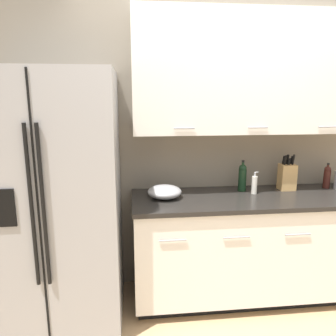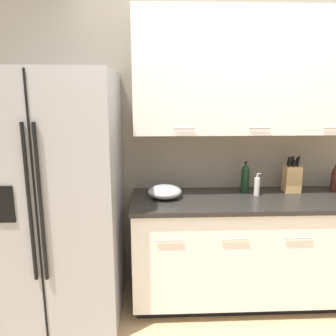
# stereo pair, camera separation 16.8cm
# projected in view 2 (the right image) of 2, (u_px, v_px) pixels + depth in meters

# --- Properties ---
(wall_back) EXTENTS (10.00, 0.39, 2.60)m
(wall_back) POSITION_uv_depth(u_px,v_px,m) (232.00, 123.00, 2.79)
(wall_back) COLOR gray
(wall_back) RESTS_ON ground_plane
(counter_unit) EXTENTS (1.99, 0.64, 0.91)m
(counter_unit) POSITION_uv_depth(u_px,v_px,m) (252.00, 249.00, 2.73)
(counter_unit) COLOR black
(counter_unit) RESTS_ON ground_plane
(refrigerator) EXTENTS (0.95, 0.82, 1.89)m
(refrigerator) POSITION_uv_depth(u_px,v_px,m) (55.00, 199.00, 2.48)
(refrigerator) COLOR #9E9EA0
(refrigerator) RESTS_ON ground_plane
(knife_block) EXTENTS (0.13, 0.11, 0.31)m
(knife_block) POSITION_uv_depth(u_px,v_px,m) (292.00, 178.00, 2.77)
(knife_block) COLOR tan
(knife_block) RESTS_ON counter_unit
(wine_bottle) EXTENTS (0.07, 0.07, 0.27)m
(wine_bottle) POSITION_uv_depth(u_px,v_px,m) (245.00, 178.00, 2.76)
(wine_bottle) COLOR black
(wine_bottle) RESTS_ON counter_unit
(soap_dispenser) EXTENTS (0.05, 0.04, 0.19)m
(soap_dispenser) POSITION_uv_depth(u_px,v_px,m) (257.00, 186.00, 2.68)
(soap_dispenser) COLOR silver
(soap_dispenser) RESTS_ON counter_unit
(oil_bottle) EXTENTS (0.06, 0.06, 0.22)m
(oil_bottle) POSITION_uv_depth(u_px,v_px,m) (334.00, 179.00, 2.80)
(oil_bottle) COLOR #3D1914
(oil_bottle) RESTS_ON counter_unit
(mixing_bowl) EXTENTS (0.27, 0.27, 0.10)m
(mixing_bowl) POSITION_uv_depth(u_px,v_px,m) (165.00, 192.00, 2.62)
(mixing_bowl) COLOR #A3A3A5
(mixing_bowl) RESTS_ON counter_unit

